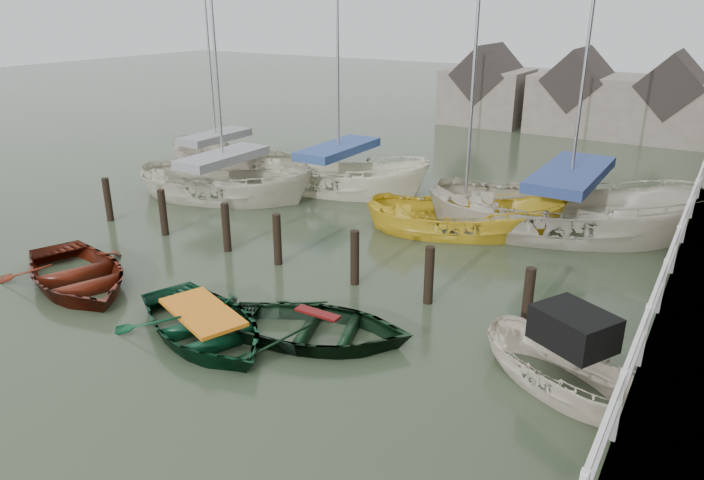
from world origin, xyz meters
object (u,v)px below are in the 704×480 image
Objects in this scene: rowboat_green at (205,337)px; sailboat_d at (564,232)px; rowboat_red at (78,286)px; rowboat_dkgreen at (318,340)px; motorboat at (564,384)px; sailboat_b at (339,189)px; sailboat_c at (463,232)px; sailboat_e at (218,168)px; sailboat_a at (226,197)px.

rowboat_green is 11.39m from sailboat_d.
rowboat_red is 1.10× the size of rowboat_dkgreen.
rowboat_dkgreen is (2.08, 1.17, 0.00)m from rowboat_green.
sailboat_d is (2.71, 9.17, 0.06)m from rowboat_dkgreen.
motorboat is (6.88, 2.04, 0.12)m from rowboat_green.
rowboat_green is 0.35× the size of sailboat_d.
sailboat_d is (-2.09, 8.30, -0.07)m from motorboat.
sailboat_b reaches higher than sailboat_c.
sailboat_b is 6.06m from sailboat_e.
sailboat_b is 1.10× the size of sailboat_c.
rowboat_green is 14.32m from sailboat_e.
sailboat_c is at bearing 62.55° from motorboat.
rowboat_red is 0.42× the size of sailboat_a.
sailboat_b is (-3.51, 10.61, 0.06)m from rowboat_green.
motorboat is at bearing -131.15° from sailboat_a.
rowboat_dkgreen is at bearing 128.02° from motorboat.
sailboat_a is 8.63m from sailboat_c.
rowboat_dkgreen is 10.69m from sailboat_a.
sailboat_d reaches higher than sailboat_a.
rowboat_green is 9.11m from sailboat_c.
sailboat_a reaches higher than rowboat_green.
motorboat is 8.29m from sailboat_c.
sailboat_c is (6.62, 8.62, 0.01)m from rowboat_red.
motorboat is (4.80, 0.87, 0.12)m from rowboat_dkgreen.
rowboat_red is at bearing 118.69° from sailboat_d.
sailboat_c is (0.07, 7.68, 0.01)m from rowboat_dkgreen.
rowboat_green is at bearing -158.30° from sailboat_a.
sailboat_c is (8.55, 1.17, -0.05)m from sailboat_a.
rowboat_green is 10.00m from sailboat_a.
rowboat_red is at bearing 126.84° from motorboat.
motorboat is 0.39× the size of sailboat_c.
sailboat_b is at bearing 12.33° from rowboat_dkgreen.
sailboat_d is (9.26, 10.11, 0.06)m from rowboat_red.
sailboat_c reaches higher than rowboat_dkgreen.
sailboat_d is 1.18× the size of sailboat_e.
sailboat_c reaches higher than sailboat_e.
rowboat_red is at bearing 107.56° from rowboat_green.
sailboat_a is 11.51m from sailboat_d.
rowboat_dkgreen is 0.39× the size of sailboat_e.
motorboat is 18.56m from sailboat_e.
sailboat_e reaches higher than rowboat_dkgreen.
sailboat_b is 5.92m from sailboat_c.
rowboat_red is 0.44× the size of sailboat_e.
rowboat_green is at bearing -72.33° from rowboat_red.
motorboat is (11.35, 1.81, 0.12)m from rowboat_red.
sailboat_e is at bearing 32.56° from rowboat_dkgreen.
rowboat_green is 11.18m from sailboat_b.
motorboat is 13.47m from sailboat_b.
sailboat_c is (5.66, -1.76, -0.05)m from sailboat_b.
sailboat_d is at bearing -4.35° from rowboat_green.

